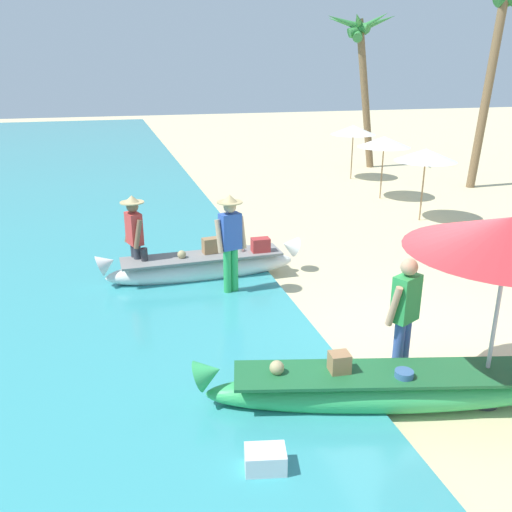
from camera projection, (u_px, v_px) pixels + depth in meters
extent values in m
plane|color=beige|center=(430.00, 351.00, 7.99)|extent=(80.00, 80.00, 0.00)
ellipsoid|color=#38B760|center=(385.00, 391.00, 6.59)|extent=(4.36, 1.65, 0.48)
cone|color=#38B760|center=(209.00, 373.00, 6.43)|extent=(0.48, 0.47, 0.46)
cube|color=#1E6435|center=(386.00, 374.00, 6.51)|extent=(3.69, 1.50, 0.04)
sphere|color=tan|center=(277.00, 368.00, 6.46)|extent=(0.18, 0.18, 0.18)
cube|color=#9E754C|center=(339.00, 363.00, 6.48)|extent=(0.25, 0.23, 0.26)
cylinder|color=#386699|center=(404.00, 375.00, 6.39)|extent=(0.22, 0.22, 0.10)
ellipsoid|color=white|center=(203.00, 269.00, 10.50)|extent=(3.65, 0.75, 0.50)
cone|color=white|center=(289.00, 245.00, 10.88)|extent=(0.41, 0.41, 0.47)
cone|color=white|center=(107.00, 263.00, 9.92)|extent=(0.41, 0.41, 0.47)
cube|color=gray|center=(202.00, 256.00, 10.41)|extent=(3.07, 0.74, 0.04)
cylinder|color=#2D2D33|center=(144.00, 255.00, 10.09)|extent=(0.13, 0.13, 0.26)
sphere|color=tan|center=(182.00, 255.00, 10.26)|extent=(0.16, 0.16, 0.16)
cube|color=#9E754C|center=(212.00, 246.00, 10.51)|extent=(0.37, 0.25, 0.31)
cylinder|color=silver|center=(240.00, 250.00, 10.63)|extent=(0.17, 0.17, 0.10)
cube|color=#B73333|center=(261.00, 245.00, 10.58)|extent=(0.35, 0.23, 0.29)
cylinder|color=green|center=(234.00, 272.00, 9.77)|extent=(0.14, 0.14, 0.90)
cylinder|color=green|center=(227.00, 273.00, 9.70)|extent=(0.14, 0.14, 0.90)
cube|color=#3356B2|center=(230.00, 231.00, 9.48)|extent=(0.40, 0.31, 0.64)
cylinder|color=tan|center=(242.00, 232.00, 9.59)|extent=(0.14, 0.22, 0.58)
cylinder|color=tan|center=(219.00, 236.00, 9.37)|extent=(0.14, 0.22, 0.58)
sphere|color=tan|center=(230.00, 207.00, 9.33)|extent=(0.22, 0.22, 0.22)
cylinder|color=tan|center=(230.00, 202.00, 9.30)|extent=(0.44, 0.44, 0.02)
cone|color=tan|center=(230.00, 198.00, 9.28)|extent=(0.26, 0.26, 0.12)
cylinder|color=#3D5BA8|center=(398.00, 350.00, 7.18)|extent=(0.14, 0.14, 0.83)
cylinder|color=#3D5BA8|center=(404.00, 347.00, 7.26)|extent=(0.14, 0.14, 0.83)
cube|color=green|center=(406.00, 298.00, 6.98)|extent=(0.42, 0.36, 0.62)
cylinder|color=tan|center=(394.00, 306.00, 6.87)|extent=(0.17, 0.22, 0.56)
cylinder|color=tan|center=(415.00, 297.00, 7.15)|extent=(0.17, 0.22, 0.56)
sphere|color=tan|center=(409.00, 267.00, 6.83)|extent=(0.22, 0.22, 0.22)
cylinder|color=#333842|center=(138.00, 265.00, 10.28)|extent=(0.14, 0.14, 0.79)
cylinder|color=#333842|center=(135.00, 263.00, 10.39)|extent=(0.14, 0.14, 0.79)
cube|color=#DB3D38|center=(134.00, 229.00, 10.10)|extent=(0.32, 0.41, 0.60)
cylinder|color=brown|center=(138.00, 234.00, 9.92)|extent=(0.22, 0.15, 0.54)
cylinder|color=brown|center=(129.00, 228.00, 10.29)|extent=(0.22, 0.15, 0.54)
sphere|color=brown|center=(132.00, 207.00, 9.96)|extent=(0.22, 0.22, 0.22)
cylinder|color=tan|center=(132.00, 202.00, 9.93)|extent=(0.44, 0.44, 0.02)
cone|color=tan|center=(132.00, 199.00, 9.91)|extent=(0.26, 0.26, 0.12)
cylinder|color=#B7B7BC|center=(496.00, 316.00, 6.38)|extent=(0.05, 0.05, 2.37)
cone|color=red|center=(509.00, 234.00, 6.04)|extent=(2.30, 2.30, 0.39)
cylinder|color=#333338|center=(482.00, 401.00, 6.76)|extent=(0.36, 0.36, 0.06)
cylinder|color=#8E6B47|center=(423.00, 185.00, 14.34)|extent=(0.04, 0.04, 1.90)
cone|color=silver|center=(426.00, 155.00, 14.08)|extent=(1.60, 1.60, 0.32)
cylinder|color=#8E6B47|center=(382.00, 168.00, 16.71)|extent=(0.04, 0.04, 1.90)
cone|color=silver|center=(384.00, 142.00, 16.45)|extent=(1.60, 1.60, 0.32)
cylinder|color=#8E6B47|center=(352.00, 153.00, 19.64)|extent=(0.04, 0.04, 1.90)
cone|color=silver|center=(353.00, 130.00, 19.37)|extent=(1.60, 1.60, 0.32)
cylinder|color=brown|center=(365.00, 96.00, 21.19)|extent=(1.13, 0.28, 5.58)
cone|color=#337F3D|center=(372.00, 24.00, 20.31)|extent=(1.93, 0.52, 0.97)
cone|color=#337F3D|center=(360.00, 27.00, 20.72)|extent=(1.26, 1.79, 1.16)
cone|color=#337F3D|center=(348.00, 23.00, 20.54)|extent=(1.30, 1.83, 0.80)
cone|color=#337F3D|center=(348.00, 23.00, 20.15)|extent=(1.68, 0.59, 0.83)
cone|color=#337F3D|center=(358.00, 21.00, 19.76)|extent=(1.19, 1.70, 0.72)
cone|color=#337F3D|center=(369.00, 24.00, 19.91)|extent=(1.10, 1.63, 0.98)
cylinder|color=brown|center=(488.00, 88.00, 17.56)|extent=(0.65, 0.28, 6.51)
cube|color=silver|center=(265.00, 463.00, 5.51)|extent=(0.47, 0.37, 0.32)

